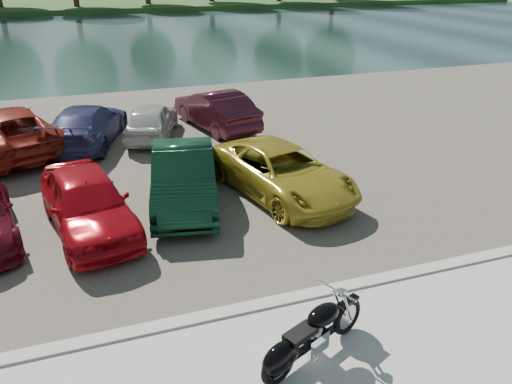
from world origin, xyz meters
TOP-DOWN VIEW (x-y plane):
  - ground at (0.00, 0.00)m, footprint 200.00×200.00m
  - kerb at (0.00, 2.00)m, footprint 60.00×0.30m
  - parking_lot at (0.00, 11.00)m, footprint 60.00×18.00m
  - river at (0.00, 40.00)m, footprint 120.00×40.00m
  - far_bank at (0.00, 72.00)m, footprint 120.00×24.00m
  - motorcycle at (-0.50, 0.41)m, footprint 2.20×1.17m
  - car_4 at (-3.55, 6.12)m, footprint 2.51×4.53m
  - car_5 at (-1.11, 6.87)m, footprint 2.40×4.73m
  - car_6 at (1.51, 6.49)m, footprint 3.33×5.23m
  - car_10 at (-5.90, 12.53)m, footprint 4.33×6.04m
  - car_11 at (-3.38, 12.54)m, footprint 3.33×5.16m
  - car_12 at (-1.15, 12.60)m, footprint 2.60×4.04m
  - car_13 at (1.33, 12.92)m, footprint 2.56×4.63m

SIDE VIEW (x-z plane):
  - ground at x=0.00m, z-range 0.00..0.00m
  - river at x=0.00m, z-range 0.00..0.00m
  - parking_lot at x=0.00m, z-range 0.00..0.04m
  - kerb at x=0.00m, z-range 0.00..0.14m
  - far_bank at x=0.00m, z-range 0.00..0.60m
  - motorcycle at x=-0.50m, z-range 0.04..1.09m
  - car_12 at x=-1.15m, z-range 0.04..1.32m
  - car_6 at x=1.51m, z-range 0.04..1.38m
  - car_11 at x=-3.38m, z-range 0.04..1.43m
  - car_13 at x=1.33m, z-range 0.04..1.49m
  - car_4 at x=-3.55m, z-range 0.04..1.50m
  - car_5 at x=-1.11m, z-range 0.04..1.53m
  - car_10 at x=-5.90m, z-range 0.04..1.57m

